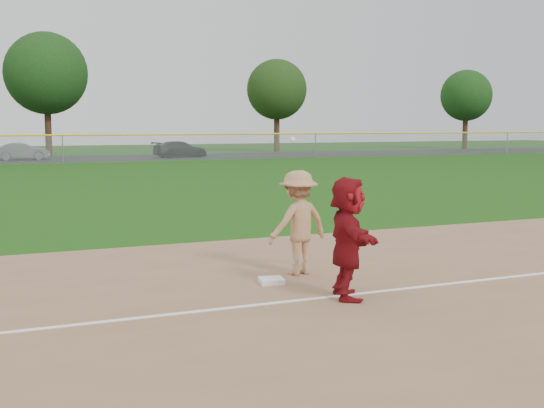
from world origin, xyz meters
name	(u,v)px	position (x,y,z in m)	size (l,w,h in m)	color
ground	(305,288)	(0.00, 0.00, 0.00)	(160.00, 160.00, 0.00)	#1A4A0E
foul_line	(327,297)	(0.00, -0.80, 0.03)	(60.00, 0.10, 0.01)	white
parking_asphalt	(55,159)	(0.00, 46.00, 0.01)	(120.00, 10.00, 0.01)	black
first_base	(271,281)	(-0.45, 0.46, 0.07)	(0.41, 0.41, 0.09)	white
base_runner	(348,238)	(0.29, -0.95, 1.01)	(1.83, 0.58, 1.97)	maroon
car_mid	(22,151)	(-2.45, 45.84, 0.67)	(1.40, 4.02, 1.32)	#5C5F64
car_right	(180,149)	(9.94, 45.06, 0.68)	(1.88, 4.62, 1.34)	black
first_base_play	(298,223)	(0.30, 0.96, 0.99)	(1.39, 0.98, 2.57)	#9A9A9D
outfield_fence	(62,136)	(0.00, 40.00, 1.96)	(110.00, 0.12, 110.00)	#999EA0
tree_2	(46,73)	(0.00, 51.50, 7.06)	(7.00, 7.00, 10.58)	#321F12
tree_3	(277,90)	(22.00, 52.80, 6.16)	(6.00, 6.00, 9.19)	#362113
tree_4	(466,96)	(44.00, 51.20, 5.85)	(5.60, 5.60, 8.67)	#322012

